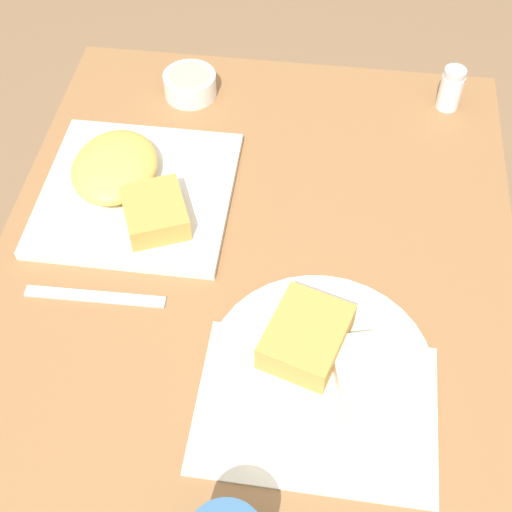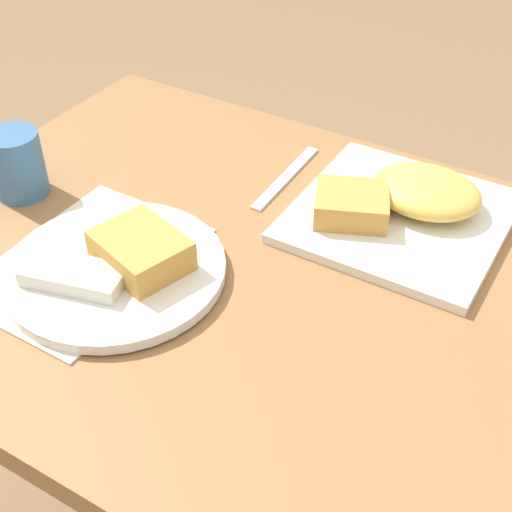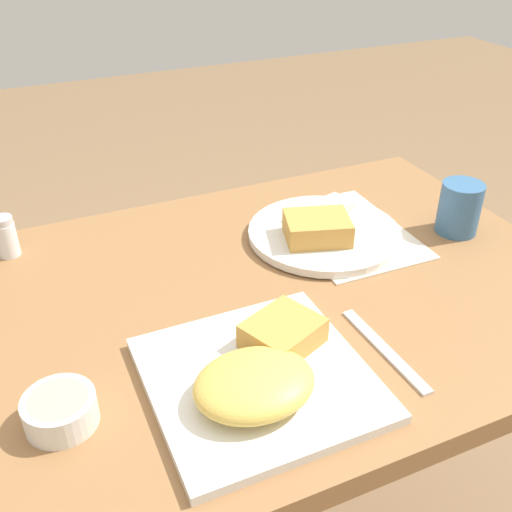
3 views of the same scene
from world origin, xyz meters
The scene contains 8 objects.
ground_plane centered at (0.00, 0.00, 0.00)m, with size 8.00×8.00×0.00m, color #846647.
dining_table centered at (0.00, 0.00, 0.64)m, with size 0.94×0.70×0.75m.
menu_card centered at (0.17, 0.10, 0.75)m, with size 0.20×0.28×0.00m.
plate_square_near centered at (-0.13, -0.19, 0.77)m, with size 0.27×0.27×0.06m.
plate_oval_far centered at (0.12, 0.10, 0.77)m, with size 0.27×0.27×0.05m.
sauce_ramekin centered at (-0.36, -0.15, 0.77)m, with size 0.09×0.09×0.04m.
salt_shaker centered at (-0.39, 0.27, 0.78)m, with size 0.04×0.04×0.07m.
butter_knife centered at (0.05, -0.19, 0.75)m, with size 0.02×0.18×0.00m.
Camera 1 is at (0.55, 0.08, 1.50)m, focal length 50.00 mm.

